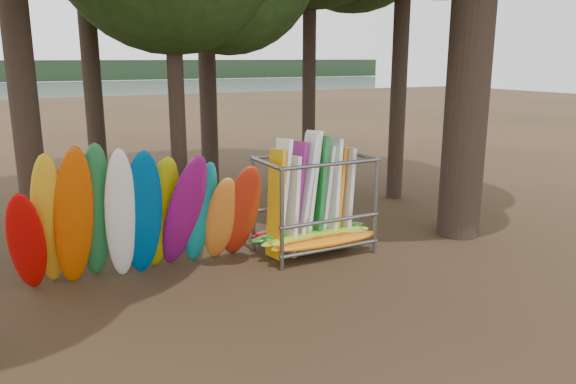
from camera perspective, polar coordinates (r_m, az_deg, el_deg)
name	(u,v)px	position (r m, az deg, el deg)	size (l,w,h in m)	color
ground	(318,269)	(12.28, 3.09, -7.85)	(120.00, 120.00, 0.00)	#47331E
lake	(52,98)	(70.23, -22.82, 8.81)	(160.00, 160.00, 0.00)	gray
far_shore	(26,71)	(120.01, -25.07, 11.08)	(160.00, 4.00, 4.00)	black
kayak_row	(143,218)	(11.63, -14.52, -2.56)	(5.13, 2.17, 3.15)	#C10806
storage_rack	(313,208)	(13.06, 2.59, -1.62)	(3.12, 1.61, 2.85)	slate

